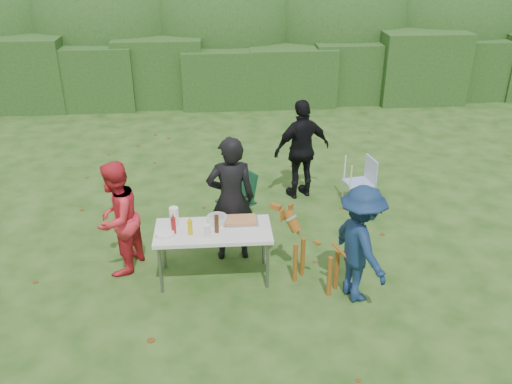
{
  "coord_description": "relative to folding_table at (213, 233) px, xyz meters",
  "views": [
    {
      "loc": [
        -0.27,
        -6.0,
        4.26
      ],
      "look_at": [
        0.23,
        0.55,
        1.0
      ],
      "focal_mm": 38.0,
      "sensor_mm": 36.0,
      "label": 1
    }
  ],
  "objects": [
    {
      "name": "food_tray",
      "position": [
        0.37,
        0.16,
        0.06
      ],
      "size": [
        0.45,
        0.3,
        0.02
      ],
      "primitive_type": "cube",
      "color": "#B7B7BA",
      "rests_on": "folding_table"
    },
    {
      "name": "person_black_puffy",
      "position": [
        1.51,
        2.35,
        0.17
      ],
      "size": [
        1.09,
        0.72,
        1.72
      ],
      "primitive_type": "imported",
      "rotation": [
        0.0,
        0.0,
        3.47
      ],
      "color": "black",
      "rests_on": "ground"
    },
    {
      "name": "hedge_row",
      "position": [
        0.37,
        7.97,
        0.16
      ],
      "size": [
        22.0,
        1.4,
        1.7
      ],
      "primitive_type": "cube",
      "color": "#23471C",
      "rests_on": "ground"
    },
    {
      "name": "focaccia_bread",
      "position": [
        0.37,
        0.16,
        0.09
      ],
      "size": [
        0.4,
        0.26,
        0.04
      ],
      "primitive_type": "cube",
      "color": "tan",
      "rests_on": "food_tray"
    },
    {
      "name": "plate_stack",
      "position": [
        -0.61,
        -0.12,
        0.08
      ],
      "size": [
        0.24,
        0.24,
        0.05
      ],
      "primitive_type": "cylinder",
      "color": "white",
      "rests_on": "folding_table"
    },
    {
      "name": "child",
      "position": [
        1.79,
        -0.54,
        0.08
      ],
      "size": [
        0.85,
        1.12,
        1.53
      ],
      "primitive_type": "imported",
      "rotation": [
        0.0,
        0.0,
        1.89
      ],
      "color": "#13294D",
      "rests_on": "ground"
    },
    {
      "name": "camping_chair",
      "position": [
        0.35,
        1.43,
        -0.25
      ],
      "size": [
        0.75,
        0.75,
        0.87
      ],
      "primitive_type": null,
      "rotation": [
        0.0,
        0.0,
        3.72
      ],
      "color": "#113E23",
      "rests_on": "ground"
    },
    {
      "name": "dog",
      "position": [
        1.31,
        -0.26,
        -0.2
      ],
      "size": [
        1.04,
        0.99,
        0.98
      ],
      "primitive_type": null,
      "rotation": [
        0.0,
        0.0,
        2.42
      ],
      "color": "brown",
      "rests_on": "ground"
    },
    {
      "name": "pasta_bowl",
      "position": [
        0.05,
        0.17,
        0.1
      ],
      "size": [
        0.26,
        0.26,
        0.1
      ],
      "primitive_type": "cylinder",
      "color": "silver",
      "rests_on": "folding_table"
    },
    {
      "name": "shrub_backdrop",
      "position": [
        0.37,
        9.57,
        0.91
      ],
      "size": [
        20.0,
        2.6,
        3.2
      ],
      "primitive_type": "ellipsoid",
      "color": "#3D6628",
      "rests_on": "ground"
    },
    {
      "name": "person_cook",
      "position": [
        0.25,
        0.51,
        0.22
      ],
      "size": [
        0.69,
        0.48,
        1.81
      ],
      "primitive_type": "imported",
      "rotation": [
        0.0,
        0.0,
        3.21
      ],
      "color": "black",
      "rests_on": "ground"
    },
    {
      "name": "person_red_jacket",
      "position": [
        -1.26,
        0.29,
        0.1
      ],
      "size": [
        0.83,
        0.93,
        1.58
      ],
      "primitive_type": "imported",
      "rotation": [
        0.0,
        0.0,
        -1.93
      ],
      "color": "red",
      "rests_on": "ground"
    },
    {
      "name": "beer_bottle",
      "position": [
        0.05,
        -0.07,
        0.17
      ],
      "size": [
        0.06,
        0.06,
        0.24
      ],
      "primitive_type": "cylinder",
      "color": "#47230F",
      "rests_on": "folding_table"
    },
    {
      "name": "mustard_bottle",
      "position": [
        -0.28,
        -0.1,
        0.15
      ],
      "size": [
        0.06,
        0.06,
        0.2
      ],
      "primitive_type": "cylinder",
      "color": "#D1AF08",
      "rests_on": "folding_table"
    },
    {
      "name": "lawn_chair",
      "position": [
        2.43,
        2.0,
        -0.28
      ],
      "size": [
        0.56,
        0.56,
        0.81
      ],
      "primitive_type": null,
      "rotation": [
        0.0,
        0.0,
        3.33
      ],
      "color": "#3C62C4",
      "rests_on": "ground"
    },
    {
      "name": "paper_towel_roll",
      "position": [
        -0.5,
        0.14,
        0.18
      ],
      "size": [
        0.12,
        0.12,
        0.26
      ],
      "primitive_type": "cylinder",
      "color": "white",
      "rests_on": "folding_table"
    },
    {
      "name": "ketchup_bottle",
      "position": [
        -0.49,
        -0.05,
        0.16
      ],
      "size": [
        0.06,
        0.06,
        0.22
      ],
      "primitive_type": "cylinder",
      "color": "maroon",
      "rests_on": "folding_table"
    },
    {
      "name": "cup_stack",
      "position": [
        -0.07,
        -0.19,
        0.14
      ],
      "size": [
        0.08,
        0.08,
        0.18
      ],
      "primitive_type": "cylinder",
      "color": "white",
      "rests_on": "folding_table"
    },
    {
      "name": "ground",
      "position": [
        0.37,
        -0.03,
        -0.69
      ],
      "size": [
        80.0,
        80.0,
        0.0
      ],
      "primitive_type": "plane",
      "color": "#1E4211"
    },
    {
      "name": "folding_table",
      "position": [
        0.0,
        0.0,
        0.0
      ],
      "size": [
        1.5,
        0.7,
        0.74
      ],
      "color": "silver",
      "rests_on": "ground"
    }
  ]
}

